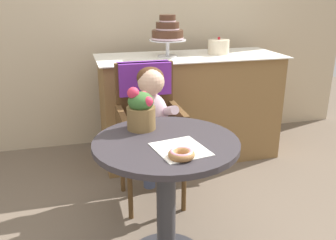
% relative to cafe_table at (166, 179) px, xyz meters
% --- Properties ---
extents(cafe_table, '(0.72, 0.72, 0.72)m').
position_rel_cafe_table_xyz_m(cafe_table, '(0.00, 0.00, 0.00)').
color(cafe_table, '#332D33').
rests_on(cafe_table, ground).
extents(wicker_chair, '(0.42, 0.45, 0.95)m').
position_rel_cafe_table_xyz_m(wicker_chair, '(0.06, 0.73, 0.13)').
color(wicker_chair, brown).
rests_on(wicker_chair, ground).
extents(seated_child, '(0.27, 0.32, 0.73)m').
position_rel_cafe_table_xyz_m(seated_child, '(0.06, 0.57, 0.17)').
color(seated_child, silver).
rests_on(seated_child, ground).
extents(paper_napkin, '(0.26, 0.28, 0.00)m').
position_rel_cafe_table_xyz_m(paper_napkin, '(0.04, -0.12, 0.21)').
color(paper_napkin, white).
rests_on(paper_napkin, cafe_table).
extents(donut_front, '(0.12, 0.12, 0.04)m').
position_rel_cafe_table_xyz_m(donut_front, '(0.01, -0.21, 0.23)').
color(donut_front, '#AD7542').
rests_on(donut_front, cafe_table).
extents(flower_vase, '(0.15, 0.15, 0.23)m').
position_rel_cafe_table_xyz_m(flower_vase, '(-0.08, 0.19, 0.32)').
color(flower_vase, brown).
rests_on(flower_vase, cafe_table).
extents(display_counter, '(1.56, 0.62, 0.90)m').
position_rel_cafe_table_xyz_m(display_counter, '(0.55, 1.30, -0.05)').
color(display_counter, olive).
rests_on(display_counter, ground).
extents(tiered_cake_stand, '(0.30, 0.30, 0.33)m').
position_rel_cafe_table_xyz_m(tiered_cake_stand, '(0.35, 1.30, 0.59)').
color(tiered_cake_stand, silver).
rests_on(tiered_cake_stand, display_counter).
extents(round_layer_cake, '(0.18, 0.18, 0.14)m').
position_rel_cafe_table_xyz_m(round_layer_cake, '(0.81, 1.33, 0.45)').
color(round_layer_cake, beige).
rests_on(round_layer_cake, display_counter).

